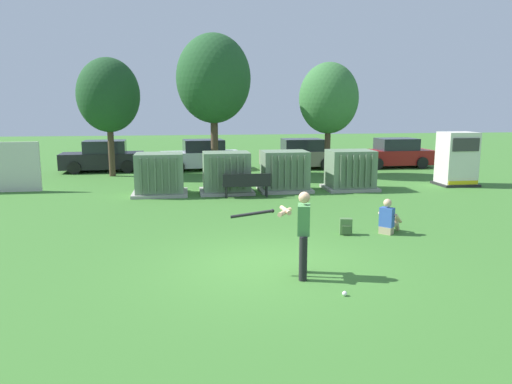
% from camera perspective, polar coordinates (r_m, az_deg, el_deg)
% --- Properties ---
extents(ground_plane, '(96.00, 96.00, 0.00)m').
position_cam_1_polar(ground_plane, '(10.55, 1.48, -8.72)').
color(ground_plane, '#3D752D').
extents(transformer_west, '(2.10, 1.70, 1.62)m').
position_cam_1_polar(transformer_west, '(19.02, -11.29, 2.02)').
color(transformer_west, '#9E9B93').
rests_on(transformer_west, ground).
extents(transformer_mid_west, '(2.10, 1.70, 1.62)m').
position_cam_1_polar(transformer_mid_west, '(19.11, -3.53, 2.23)').
color(transformer_mid_west, '#9E9B93').
rests_on(transformer_mid_west, ground).
extents(transformer_mid_east, '(2.10, 1.70, 1.62)m').
position_cam_1_polar(transformer_mid_east, '(19.57, 3.40, 2.42)').
color(transformer_mid_east, '#9E9B93').
rests_on(transformer_mid_east, ground).
extents(transformer_east, '(2.10, 1.70, 1.62)m').
position_cam_1_polar(transformer_east, '(20.25, 11.04, 2.51)').
color(transformer_east, '#9E9B93').
rests_on(transformer_east, ground).
extents(generator_enclosure, '(1.60, 1.40, 2.30)m').
position_cam_1_polar(generator_enclosure, '(22.66, 22.60, 3.60)').
color(generator_enclosure, '#262626').
rests_on(generator_enclosure, ground).
extents(park_bench, '(1.81, 0.42, 0.92)m').
position_cam_1_polar(park_bench, '(18.13, -1.11, 1.01)').
color(park_bench, black).
rests_on(park_bench, ground).
extents(batter, '(1.61, 0.77, 1.74)m').
position_cam_1_polar(batter, '(9.72, 5.31, -4.42)').
color(batter, black).
rests_on(batter, ground).
extents(sports_ball, '(0.09, 0.09, 0.09)m').
position_cam_1_polar(sports_ball, '(9.12, 10.41, -11.69)').
color(sports_ball, white).
rests_on(sports_ball, ground).
extents(seated_spectator, '(0.75, 0.73, 0.96)m').
position_cam_1_polar(seated_spectator, '(13.58, 15.32, -3.15)').
color(seated_spectator, tan).
rests_on(seated_spectator, ground).
extents(backpack, '(0.36, 0.31, 0.44)m').
position_cam_1_polar(backpack, '(13.20, 10.56, -4.05)').
color(backpack, '#4C723F').
rests_on(backpack, ground).
extents(tree_left, '(2.97, 2.97, 5.68)m').
position_cam_1_polar(tree_left, '(24.59, -17.01, 10.83)').
color(tree_left, '#4C3828').
rests_on(tree_left, ground).
extents(tree_center_left, '(3.56, 3.56, 6.80)m').
position_cam_1_polar(tree_center_left, '(23.81, -5.03, 13.13)').
color(tree_center_left, '#4C3828').
rests_on(tree_center_left, ground).
extents(tree_center_right, '(2.86, 2.86, 5.47)m').
position_cam_1_polar(tree_center_right, '(24.01, 8.57, 10.85)').
color(tree_center_right, '#4C3828').
rests_on(tree_center_right, ground).
extents(parked_car_leftmost, '(4.28, 2.09, 1.62)m').
position_cam_1_polar(parked_car_leftmost, '(26.68, -17.56, 3.95)').
color(parked_car_leftmost, black).
rests_on(parked_car_leftmost, ground).
extents(parked_car_left_of_center, '(4.35, 2.25, 1.62)m').
position_cam_1_polar(parked_car_left_of_center, '(26.26, -6.43, 4.27)').
color(parked_car_left_of_center, silver).
rests_on(parked_car_left_of_center, ground).
extents(parked_car_right_of_center, '(4.22, 1.96, 1.62)m').
position_cam_1_polar(parked_car_right_of_center, '(26.78, 5.20, 4.40)').
color(parked_car_right_of_center, gray).
rests_on(parked_car_right_of_center, ground).
extents(parked_car_rightmost, '(4.23, 1.98, 1.62)m').
position_cam_1_polar(parked_car_rightmost, '(28.23, 15.97, 4.35)').
color(parked_car_rightmost, maroon).
rests_on(parked_car_rightmost, ground).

